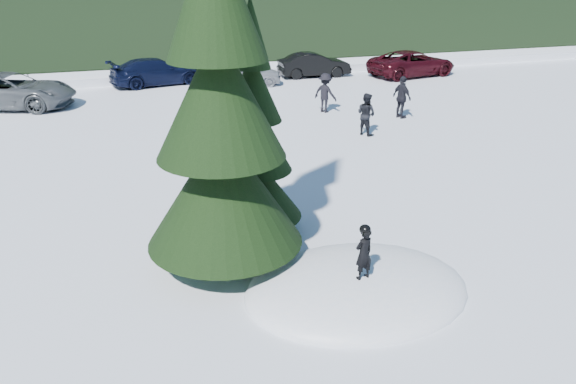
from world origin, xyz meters
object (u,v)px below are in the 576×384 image
object	(u,v)px
spruce_tall	(220,112)
child_skier	(364,254)
adult_0	(366,114)
adult_2	(325,93)
car_3	(156,72)
car_4	(243,73)
car_6	(412,63)
car_5	(314,65)
adult_1	(402,97)
car_2	(10,91)
spruce_short	(254,147)

from	to	relation	value
spruce_tall	child_skier	world-z (taller)	spruce_tall
adult_0	adult_2	world-z (taller)	adult_2
car_3	car_4	distance (m)	4.59
child_skier	car_6	world-z (taller)	child_skier
child_skier	car_6	xyz separation A→B (m)	(12.43, 20.13, -0.28)
adult_0	car_5	xyz separation A→B (m)	(2.22, 11.47, -0.12)
adult_1	car_5	bearing A→B (deg)	-11.46
adult_1	adult_0	bearing A→B (deg)	113.05
adult_1	car_6	xyz separation A→B (m)	(5.14, 8.22, -0.15)
child_skier	car_4	distance (m)	20.54
adult_1	car_4	distance (m)	9.62
adult_0	car_6	bearing A→B (deg)	-64.34
spruce_tall	car_2	xyz separation A→B (m)	(-6.07, 16.64, -2.55)
adult_2	adult_0	bearing A→B (deg)	146.84
adult_2	car_4	bearing A→B (deg)	-19.20
adult_1	car_3	distance (m)	13.44
adult_0	car_2	size ratio (longest dim) A/B	0.28
adult_0	car_2	world-z (taller)	adult_0
spruce_short	adult_1	size ratio (longest dim) A/B	3.11
spruce_tall	adult_2	xyz separation A→B (m)	(6.82, 11.69, -2.49)
child_skier	car_4	xyz separation A→B (m)	(2.69, 20.36, -0.33)
adult_0	car_5	bearing A→B (deg)	-38.06
spruce_tall	car_4	xyz separation A→B (m)	(4.83, 18.24, -2.66)
car_2	adult_1	bearing A→B (deg)	-95.02
adult_1	car_3	world-z (taller)	adult_1
car_2	car_5	xyz separation A→B (m)	(15.28, 2.86, -0.10)
child_skier	car_5	size ratio (longest dim) A/B	0.25
car_2	car_4	size ratio (longest dim) A/B	1.42
adult_1	car_2	bearing A→B (deg)	53.40
adult_2	car_5	distance (m)	8.18
adult_0	spruce_tall	bearing A→B (deg)	111.81
child_skier	car_6	bearing A→B (deg)	-135.61
adult_0	car_3	xyz separation A→B (m)	(-6.46, 11.83, -0.09)
spruce_short	adult_2	world-z (taller)	spruce_short
adult_2	car_6	bearing A→B (deg)	-86.89
child_skier	car_2	size ratio (longest dim) A/B	0.19
spruce_short	car_2	bearing A→B (deg)	114.88
child_skier	car_2	xyz separation A→B (m)	(-8.21, 18.76, -0.23)
spruce_tall	car_6	bearing A→B (deg)	51.02
adult_0	adult_1	size ratio (longest dim) A/B	0.91
child_skier	adult_2	world-z (taller)	adult_2
car_2	car_5	bearing A→B (deg)	-60.58
car_5	adult_2	bearing A→B (deg)	164.95
spruce_tall	adult_1	size ratio (longest dim) A/B	4.99
adult_1	car_6	distance (m)	9.69
adult_2	car_5	size ratio (longest dim) A/B	0.41
child_skier	car_2	distance (m)	20.48
spruce_short	car_4	distance (m)	17.33
adult_0	adult_2	xyz separation A→B (m)	(-0.19, 3.65, 0.05)
car_3	adult_2	bearing A→B (deg)	-155.10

